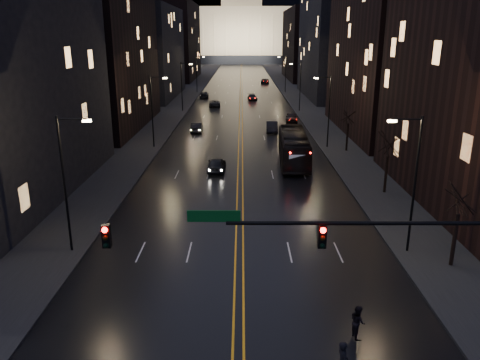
{
  "coord_description": "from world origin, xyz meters",
  "views": [
    {
      "loc": [
        0.14,
        -17.92,
        13.59
      ],
      "look_at": [
        0.03,
        13.99,
        3.74
      ],
      "focal_mm": 35.0,
      "sensor_mm": 36.0,
      "label": 1
    }
  ],
  "objects_px": {
    "traffic_signal": "(379,247)",
    "receding_car_a": "(272,127)",
    "oncoming_car_a": "(216,164)",
    "bus": "(294,147)",
    "oncoming_car_b": "(197,127)",
    "pedestrian_b": "(358,321)"
  },
  "relations": [
    {
      "from": "traffic_signal",
      "to": "oncoming_car_b",
      "type": "distance_m",
      "value": 51.9
    },
    {
      "from": "receding_car_a",
      "to": "pedestrian_b",
      "type": "height_order",
      "value": "pedestrian_b"
    },
    {
      "from": "oncoming_car_a",
      "to": "receding_car_a",
      "type": "xyz_separation_m",
      "value": [
        7.13,
        21.0,
        0.02
      ]
    },
    {
      "from": "receding_car_a",
      "to": "pedestrian_b",
      "type": "relative_size",
      "value": 2.83
    },
    {
      "from": "pedestrian_b",
      "to": "oncoming_car_b",
      "type": "bearing_deg",
      "value": 4.5
    },
    {
      "from": "oncoming_car_a",
      "to": "oncoming_car_b",
      "type": "xyz_separation_m",
      "value": [
        -4.0,
        20.93,
        -0.02
      ]
    },
    {
      "from": "receding_car_a",
      "to": "pedestrian_b",
      "type": "xyz_separation_m",
      "value": [
        0.96,
        -49.26,
        0.06
      ]
    },
    {
      "from": "traffic_signal",
      "to": "pedestrian_b",
      "type": "relative_size",
      "value": 10.43
    },
    {
      "from": "traffic_signal",
      "to": "oncoming_car_b",
      "type": "height_order",
      "value": "traffic_signal"
    },
    {
      "from": "oncoming_car_b",
      "to": "oncoming_car_a",
      "type": "bearing_deg",
      "value": 99.39
    },
    {
      "from": "oncoming_car_a",
      "to": "pedestrian_b",
      "type": "xyz_separation_m",
      "value": [
        8.08,
        -28.27,
        0.08
      ]
    },
    {
      "from": "traffic_signal",
      "to": "oncoming_car_b",
      "type": "bearing_deg",
      "value": 103.88
    },
    {
      "from": "traffic_signal",
      "to": "receding_car_a",
      "type": "height_order",
      "value": "traffic_signal"
    },
    {
      "from": "traffic_signal",
      "to": "oncoming_car_a",
      "type": "height_order",
      "value": "traffic_signal"
    },
    {
      "from": "receding_car_a",
      "to": "oncoming_car_a",
      "type": "bearing_deg",
      "value": -106.55
    },
    {
      "from": "oncoming_car_b",
      "to": "receding_car_a",
      "type": "distance_m",
      "value": 11.13
    },
    {
      "from": "traffic_signal",
      "to": "receding_car_a",
      "type": "relative_size",
      "value": 3.68
    },
    {
      "from": "traffic_signal",
      "to": "bus",
      "type": "distance_m",
      "value": 32.95
    },
    {
      "from": "oncoming_car_b",
      "to": "receding_car_a",
      "type": "bearing_deg",
      "value": 178.92
    },
    {
      "from": "oncoming_car_a",
      "to": "bus",
      "type": "bearing_deg",
      "value": -154.74
    },
    {
      "from": "oncoming_car_a",
      "to": "oncoming_car_b",
      "type": "bearing_deg",
      "value": -76.46
    },
    {
      "from": "bus",
      "to": "receding_car_a",
      "type": "xyz_separation_m",
      "value": [
        -1.3,
        17.5,
        -0.97
      ]
    }
  ]
}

